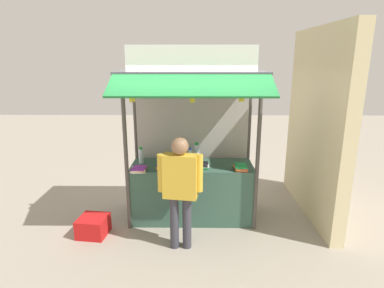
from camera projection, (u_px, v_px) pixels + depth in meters
name	position (u px, v px, depth m)	size (l,w,h in m)	color
ground_plane	(192.00, 217.00, 5.36)	(20.00, 20.00, 0.00)	#9E9384
stall_counter	(192.00, 192.00, 5.24)	(1.95, 0.72, 0.93)	#385B4C
stall_structure	(192.00, 118.00, 5.04)	(2.15, 1.58, 2.76)	#4C4742
water_bottle_left	(190.00, 155.00, 5.25)	(0.07, 0.07, 0.24)	silver
water_bottle_front_right	(197.00, 152.00, 5.29)	(0.09, 0.09, 0.32)	silver
water_bottle_front_left	(141.00, 156.00, 5.18)	(0.08, 0.08, 0.27)	silver
magazine_stack_center	(241.00, 167.00, 4.90)	(0.23, 0.28, 0.07)	red
magazine_stack_far_right	(164.00, 166.00, 4.96)	(0.24, 0.29, 0.07)	green
magazine_stack_right	(203.00, 165.00, 5.03)	(0.22, 0.29, 0.05)	green
magazine_stack_back_left	(139.00, 169.00, 4.85)	(0.25, 0.29, 0.05)	white
banana_bunch_rightmost	(241.00, 96.00, 4.37)	(0.10, 0.09, 0.27)	#332D23
banana_bunch_inner_right	(192.00, 98.00, 4.38)	(0.10, 0.10, 0.29)	#332D23
banana_bunch_leftmost	(132.00, 97.00, 4.39)	(0.11, 0.11, 0.29)	#332D23
vendor_person	(180.00, 184.00, 4.26)	(0.61, 0.26, 1.60)	#383842
plastic_crate	(93.00, 226.00, 4.79)	(0.41, 0.41, 0.29)	red
neighbour_wall	(316.00, 124.00, 5.23)	(0.20, 2.40, 3.07)	beige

